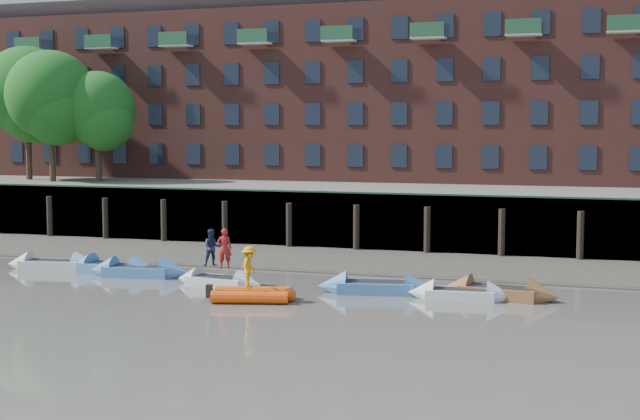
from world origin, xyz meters
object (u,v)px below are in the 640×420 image
at_px(rowboat_4, 376,287).
at_px(person_rib_crew, 249,267).
at_px(person_rower_b, 212,248).
at_px(rowboat_0, 53,265).
at_px(rowboat_2, 139,271).
at_px(rowboat_5, 460,294).
at_px(rowboat_6, 499,292).
at_px(person_rower_a, 224,248).
at_px(rowboat_3, 218,281).
at_px(rowboat_1, 113,268).
at_px(rib_tender, 255,295).

relative_size(rowboat_4, person_rib_crew, 3.01).
distance_m(rowboat_4, person_rower_b, 7.43).
relative_size(rowboat_0, rowboat_2, 0.98).
xyz_separation_m(rowboat_5, rowboat_6, (1.44, 0.73, 0.03)).
bearing_deg(rowboat_6, person_rower_a, -167.03).
xyz_separation_m(rowboat_3, rowboat_5, (10.48, 0.32, 0.00)).
bearing_deg(rowboat_0, rowboat_6, -11.41).
xyz_separation_m(rowboat_2, person_rower_a, (4.94, -1.26, 1.44)).
xyz_separation_m(rowboat_6, person_rower_a, (-11.62, -1.06, 1.44)).
height_order(rowboat_4, rowboat_5, rowboat_4).
relative_size(rowboat_3, rowboat_6, 0.87).
height_order(rowboat_4, person_rower_b, person_rower_b).
bearing_deg(rowboat_0, rowboat_3, -19.66).
height_order(rowboat_0, rowboat_2, rowboat_2).
height_order(rowboat_1, rowboat_2, rowboat_2).
xyz_separation_m(person_rower_b, person_rib_crew, (3.00, -2.94, -0.26)).
xyz_separation_m(rib_tender, person_rower_b, (-3.17, 2.85, 1.39)).
height_order(rowboat_5, rowboat_6, rowboat_6).
distance_m(rowboat_3, rowboat_5, 10.49).
bearing_deg(person_rower_b, person_rower_a, -52.91).
height_order(person_rower_b, person_rib_crew, person_rower_b).
bearing_deg(rowboat_3, rowboat_2, 172.82).
bearing_deg(rowboat_4, rowboat_0, 164.74).
bearing_deg(person_rib_crew, rowboat_2, 54.27).
xyz_separation_m(rowboat_2, rowboat_4, (11.52, -0.63, 0.00)).
distance_m(rowboat_6, person_rower_b, 12.43).
relative_size(rowboat_2, rowboat_3, 1.14).
relative_size(rowboat_2, person_rib_crew, 2.94).
height_order(rowboat_1, rib_tender, rowboat_1).
distance_m(person_rower_a, person_rib_crew, 3.53).
xyz_separation_m(rib_tender, person_rib_crew, (-0.17, -0.10, 1.13)).
height_order(rib_tender, person_rower_b, person_rower_b).
height_order(rowboat_2, person_rower_b, person_rower_b).
bearing_deg(rowboat_0, rowboat_1, -11.64).
bearing_deg(rowboat_6, person_rib_crew, -150.43).
xyz_separation_m(rowboat_3, person_rower_b, (-0.40, 0.26, 1.43)).
relative_size(rowboat_0, rowboat_6, 0.97).
distance_m(rowboat_1, rib_tender, 9.87).
bearing_deg(rowboat_0, rowboat_5, -13.62).
relative_size(rowboat_0, rib_tender, 1.41).
bearing_deg(rowboat_6, rowboat_3, -167.22).
distance_m(rowboat_2, rowboat_5, 15.14).
bearing_deg(rowboat_3, rowboat_4, 12.96).
height_order(rowboat_1, rowboat_5, rowboat_1).
relative_size(rowboat_1, rib_tender, 1.44).
distance_m(rowboat_1, rowboat_3, 6.38).
relative_size(rowboat_0, rowboat_5, 1.12).
height_order(rowboat_5, person_rower_a, person_rower_a).
relative_size(rowboat_3, rowboat_4, 0.86).
bearing_deg(rowboat_2, rowboat_3, -22.04).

